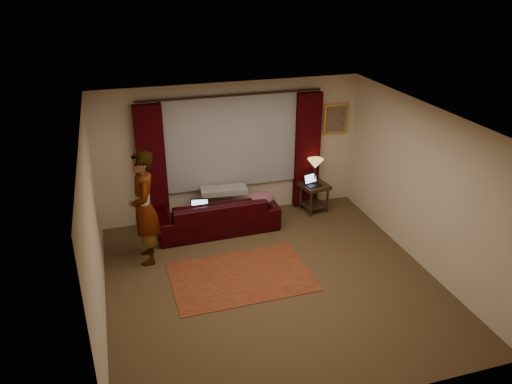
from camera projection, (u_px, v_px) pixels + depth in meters
floor at (272, 282)px, 7.77m from camera, size 5.00×5.00×0.01m
ceiling at (274, 120)px, 6.68m from camera, size 5.00×5.00×0.02m
wall_back at (231, 151)px, 9.40m from camera, size 5.00×0.02×2.60m
wall_front at (351, 312)px, 5.05m from camera, size 5.00×0.02×2.60m
wall_left at (93, 231)px, 6.57m from camera, size 0.02×5.00×2.60m
wall_right at (423, 187)px, 7.88m from camera, size 0.02×5.00×2.60m
sheer_curtain at (232, 142)px, 9.27m from camera, size 2.50×0.05×1.80m
drape_left at (152, 167)px, 8.97m from camera, size 0.50×0.14×2.30m
drape_right at (307, 151)px, 9.75m from camera, size 0.50×0.14×2.30m
curtain_rod at (231, 95)px, 8.85m from camera, size 0.04×0.04×3.40m
picture_frame at (335, 119)px, 9.73m from camera, size 0.50×0.04×0.60m
sofa at (217, 207)px, 9.13m from camera, size 2.25×1.01×0.90m
throw_blanket at (223, 178)px, 9.19m from camera, size 0.89×0.43×0.10m
clothing_pile at (260, 199)px, 9.19m from camera, size 0.58×0.47×0.23m
laptop_sofa at (200, 208)px, 8.83m from camera, size 0.39×0.41×0.24m
area_rug at (241, 277)px, 7.89m from camera, size 2.21×1.49×0.01m
end_table at (314, 197)px, 9.90m from camera, size 0.57×0.57×0.57m
tiffany_lamp at (315, 171)px, 9.74m from camera, size 0.36×0.36×0.50m
laptop_table at (314, 180)px, 9.68m from camera, size 0.37×0.39×0.21m
person at (144, 208)px, 7.96m from camera, size 0.56×0.56×1.91m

